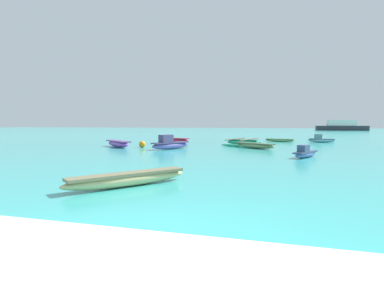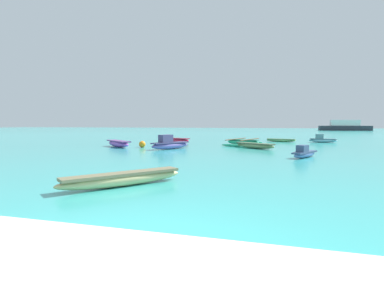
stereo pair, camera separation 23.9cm
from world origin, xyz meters
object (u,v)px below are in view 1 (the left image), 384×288
at_px(moored_boat_3, 170,144).
at_px(distant_ferry, 342,126).
at_px(moored_boat_0, 305,153).
at_px(moored_boat_4, 321,139).
at_px(moored_boat_2, 176,140).
at_px(moored_boat_7, 129,178).
at_px(moored_boat_5, 118,143).
at_px(moored_boat_6, 280,140).
at_px(moored_boat_1, 255,145).
at_px(moored_boat_8, 243,142).
at_px(mooring_buoy_0, 142,144).

distance_m(moored_boat_3, distant_ferry, 68.72).
height_order(moored_boat_0, moored_boat_4, moored_boat_4).
xyz_separation_m(moored_boat_2, moored_boat_7, (4.69, -18.44, -0.03)).
distance_m(moored_boat_5, moored_boat_6, 15.52).
relative_size(moored_boat_0, moored_boat_5, 0.74).
xyz_separation_m(moored_boat_1, moored_boat_4, (5.58, 8.46, 0.06)).
bearing_deg(moored_boat_8, moored_boat_6, 74.86).
height_order(moored_boat_1, moored_boat_8, moored_boat_8).
bearing_deg(mooring_buoy_0, moored_boat_2, 83.68).
relative_size(moored_boat_4, moored_boat_5, 0.80).
distance_m(moored_boat_2, moored_boat_7, 19.03).
relative_size(moored_boat_8, distant_ferry, 0.40).
xyz_separation_m(moored_boat_0, moored_boat_4, (2.73, 13.59, 0.04)).
bearing_deg(moored_boat_3, mooring_buoy_0, 102.61).
distance_m(moored_boat_0, moored_boat_6, 13.73).
bearing_deg(distant_ferry, moored_boat_7, -105.31).
distance_m(moored_boat_8, distant_ferry, 62.05).
height_order(moored_boat_4, moored_boat_7, moored_boat_4).
relative_size(moored_boat_6, mooring_buoy_0, 5.98).
distance_m(moored_boat_3, moored_boat_5, 4.37).
bearing_deg(moored_boat_4, moored_boat_8, -136.64).
height_order(moored_boat_6, moored_boat_7, moored_boat_7).
height_order(moored_boat_0, mooring_buoy_0, moored_boat_0).
xyz_separation_m(mooring_buoy_0, distant_ferry, (26.24, 63.72, 0.85)).
height_order(moored_boat_6, mooring_buoy_0, mooring_buoy_0).
relative_size(moored_boat_6, moored_boat_7, 0.90).
bearing_deg(moored_boat_5, moored_boat_8, 67.98).
xyz_separation_m(moored_boat_7, moored_boat_8, (1.49, 17.38, 0.02)).
bearing_deg(moored_boat_3, moored_boat_2, 44.29).
bearing_deg(moored_boat_3, moored_boat_0, -79.89).
xyz_separation_m(moored_boat_4, mooring_buoy_0, (-13.60, -9.88, -0.03)).
bearing_deg(moored_boat_5, moored_boat_3, 30.10).
bearing_deg(moored_boat_8, mooring_buoy_0, -129.43).
distance_m(moored_boat_1, moored_boat_4, 10.13).
relative_size(moored_boat_3, moored_boat_5, 0.99).
bearing_deg(moored_boat_8, moored_boat_7, -79.36).
height_order(moored_boat_5, moored_boat_7, moored_boat_5).
bearing_deg(distant_ferry, moored_boat_6, -106.89).
bearing_deg(moored_boat_1, distant_ferry, 110.32).
relative_size(moored_boat_2, moored_boat_3, 0.96).
height_order(moored_boat_1, moored_boat_5, moored_boat_5).
height_order(moored_boat_7, mooring_buoy_0, mooring_buoy_0).
distance_m(moored_boat_0, moored_boat_3, 8.99).
relative_size(moored_boat_8, mooring_buoy_0, 9.97).
bearing_deg(moored_boat_7, moored_boat_5, 67.60).
height_order(moored_boat_2, moored_boat_6, moored_boat_2).
relative_size(moored_boat_4, distant_ferry, 0.21).
xyz_separation_m(moored_boat_4, moored_boat_5, (-15.52, -9.92, -0.01)).
bearing_deg(moored_boat_6, moored_boat_7, -88.68).
xyz_separation_m(moored_boat_6, distant_ferry, (16.31, 53.73, 0.92)).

